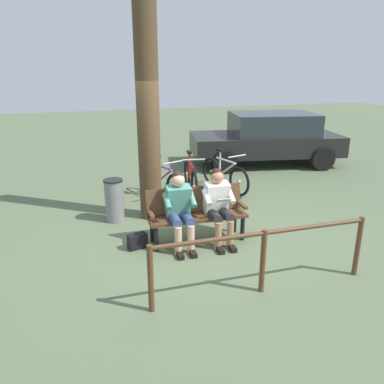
{
  "coord_description": "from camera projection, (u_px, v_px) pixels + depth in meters",
  "views": [
    {
      "loc": [
        1.91,
        5.49,
        2.74
      ],
      "look_at": [
        0.09,
        -0.24,
        0.75
      ],
      "focal_mm": 35.72,
      "sensor_mm": 36.0,
      "label": 1
    }
  ],
  "objects": [
    {
      "name": "litter_bin",
      "position": [
        114.0,
        200.0,
        6.99
      ],
      "size": [
        0.35,
        0.35,
        0.79
      ],
      "color": "slate",
      "rests_on": "ground"
    },
    {
      "name": "bench",
      "position": [
        196.0,
        210.0,
        6.21
      ],
      "size": [
        1.61,
        0.52,
        0.87
      ],
      "rotation": [
        0.0,
        0.0,
        -0.03
      ],
      "color": "#51331E",
      "rests_on": "ground"
    },
    {
      "name": "bicycle_orange",
      "position": [
        225.0,
        175.0,
        8.75
      ],
      "size": [
        0.61,
        1.63,
        0.94
      ],
      "rotation": [
        0.0,
        0.0,
        1.86
      ],
      "color": "black",
      "rests_on": "ground"
    },
    {
      "name": "bicycle_purple",
      "position": [
        191.0,
        178.0,
        8.5
      ],
      "size": [
        0.48,
        1.67,
        0.94
      ],
      "rotation": [
        0.0,
        0.0,
        1.43
      ],
      "color": "black",
      "rests_on": "ground"
    },
    {
      "name": "person_companion",
      "position": [
        180.0,
        206.0,
        5.93
      ],
      "size": [
        0.5,
        0.77,
        1.2
      ],
      "rotation": [
        0.0,
        0.0,
        -0.03
      ],
      "color": "#4C8C7A",
      "rests_on": "ground"
    },
    {
      "name": "parked_car",
      "position": [
        268.0,
        138.0,
        11.0
      ],
      "size": [
        4.46,
        2.6,
        1.47
      ],
      "rotation": [
        0.0,
        0.0,
        -0.18
      ],
      "color": "black",
      "rests_on": "ground"
    },
    {
      "name": "handbag",
      "position": [
        137.0,
        241.0,
        6.0
      ],
      "size": [
        0.33,
        0.21,
        0.24
      ],
      "primitive_type": "cube",
      "rotation": [
        0.0,
        0.0,
        0.25
      ],
      "color": "black",
      "rests_on": "ground"
    },
    {
      "name": "bicycle_red",
      "position": [
        162.0,
        182.0,
        8.2
      ],
      "size": [
        0.7,
        1.59,
        0.94
      ],
      "rotation": [
        0.0,
        0.0,
        1.93
      ],
      "color": "black",
      "rests_on": "ground"
    },
    {
      "name": "railing_fence",
      "position": [
        264.0,
        250.0,
        4.7
      ],
      "size": [
        2.91,
        0.1,
        0.85
      ],
      "rotation": [
        0.0,
        0.0,
        -0.01
      ],
      "color": "#51331E",
      "rests_on": "ground"
    },
    {
      "name": "ground_plane",
      "position": [
        202.0,
        238.0,
        6.38
      ],
      "size": [
        40.0,
        40.0,
        0.0
      ],
      "primitive_type": "plane",
      "color": "#566647"
    },
    {
      "name": "tree_trunk",
      "position": [
        148.0,
        105.0,
        6.67
      ],
      "size": [
        0.41,
        0.41,
        4.17
      ],
      "primitive_type": "cylinder",
      "color": "#4C3823",
      "rests_on": "ground"
    },
    {
      "name": "person_reading",
      "position": [
        218.0,
        203.0,
        6.09
      ],
      "size": [
        0.5,
        0.77,
        1.2
      ],
      "rotation": [
        0.0,
        0.0,
        -0.03
      ],
      "color": "white",
      "rests_on": "ground"
    }
  ]
}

